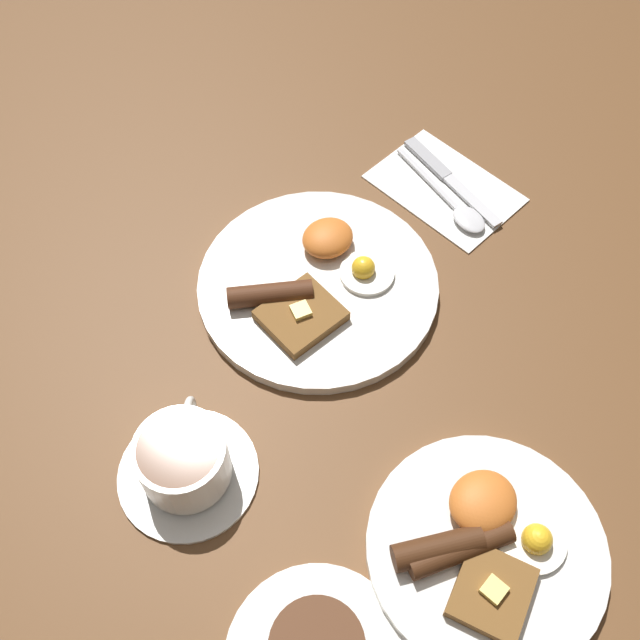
# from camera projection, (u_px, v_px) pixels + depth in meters

# --- Properties ---
(ground_plane) EXTENTS (3.00, 3.00, 0.00)m
(ground_plane) POSITION_uv_depth(u_px,v_px,m) (318.00, 289.00, 0.89)
(ground_plane) COLOR brown
(breakfast_plate_near) EXTENTS (0.28, 0.28, 0.04)m
(breakfast_plate_near) POSITION_uv_depth(u_px,v_px,m) (317.00, 284.00, 0.88)
(breakfast_plate_near) COLOR silver
(breakfast_plate_near) RESTS_ON ground_plane
(breakfast_plate_far) EXTENTS (0.23, 0.23, 0.05)m
(breakfast_plate_far) POSITION_uv_depth(u_px,v_px,m) (485.00, 546.00, 0.71)
(breakfast_plate_far) COLOR silver
(breakfast_plate_far) RESTS_ON ground_plane
(teacup_near) EXTENTS (0.14, 0.14, 0.07)m
(teacup_near) POSITION_uv_depth(u_px,v_px,m) (184.00, 462.00, 0.74)
(teacup_near) COLOR silver
(teacup_near) RESTS_ON ground_plane
(napkin) EXTENTS (0.14, 0.19, 0.01)m
(napkin) POSITION_uv_depth(u_px,v_px,m) (445.00, 188.00, 0.98)
(napkin) COLOR white
(napkin) RESTS_ON ground_plane
(knife) EXTENTS (0.03, 0.18, 0.01)m
(knife) POSITION_uv_depth(u_px,v_px,m) (446.00, 176.00, 0.98)
(knife) COLOR silver
(knife) RESTS_ON napkin
(spoon) EXTENTS (0.04, 0.17, 0.01)m
(spoon) POSITION_uv_depth(u_px,v_px,m) (460.00, 210.00, 0.95)
(spoon) COLOR silver
(spoon) RESTS_ON napkin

